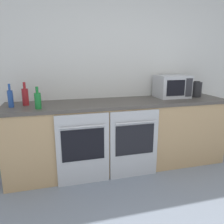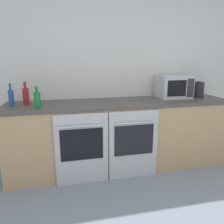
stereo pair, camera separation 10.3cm
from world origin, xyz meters
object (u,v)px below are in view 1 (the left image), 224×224
at_px(oven_right, 134,144).
at_px(bottle_green, 38,100).
at_px(bottle_red, 25,96).
at_px(oven_left, 83,149).
at_px(bottle_blue, 10,98).
at_px(microwave, 172,86).
at_px(kettle, 196,89).

height_order(oven_right, bottle_green, bottle_green).
distance_m(oven_right, bottle_red, 1.44).
distance_m(oven_left, bottle_blue, 1.02).
bearing_deg(oven_right, microwave, 31.43).
xyz_separation_m(oven_right, bottle_red, (-1.26, 0.40, 0.59)).
height_order(microwave, bottle_blue, microwave).
bearing_deg(oven_right, bottle_red, 162.50).
bearing_deg(bottle_red, microwave, 1.41).
height_order(oven_right, microwave, microwave).
bearing_deg(kettle, bottle_green, -173.64).
bearing_deg(bottle_blue, kettle, 1.71).
relative_size(oven_left, bottle_blue, 3.19).
relative_size(oven_left, oven_right, 1.00).
bearing_deg(bottle_green, microwave, 9.17).
xyz_separation_m(oven_left, bottle_red, (-0.62, 0.40, 0.59)).
xyz_separation_m(bottle_blue, bottle_green, (0.31, -0.17, -0.01)).
distance_m(oven_right, microwave, 1.07).
bearing_deg(bottle_blue, bottle_red, 26.53).
height_order(bottle_red, kettle, bottle_red).
bearing_deg(oven_left, microwave, 18.11).
relative_size(oven_left, kettle, 3.79).
bearing_deg(oven_right, oven_left, 180.00).
height_order(bottle_blue, bottle_red, bottle_red).
relative_size(oven_left, bottle_red, 3.12).
relative_size(bottle_green, kettle, 1.10).
bearing_deg(oven_right, kettle, 19.75).
relative_size(bottle_blue, bottle_red, 0.98).
distance_m(bottle_green, bottle_red, 0.29).
relative_size(bottle_blue, bottle_green, 1.08).
relative_size(bottle_red, kettle, 1.22).
relative_size(microwave, bottle_red, 1.63).
bearing_deg(bottle_red, oven_left, -32.43).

